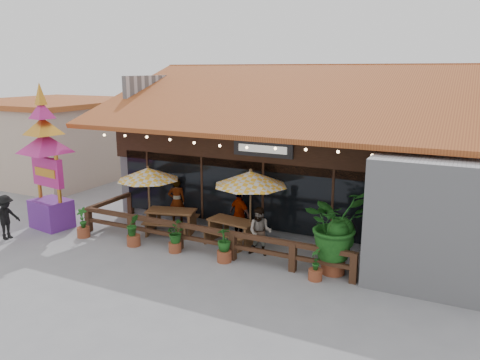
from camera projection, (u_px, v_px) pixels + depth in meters
The scene contains 19 objects.
ground at pixel (254, 256), 15.02m from camera, with size 100.00×100.00×0.00m, color gray.
restaurant_building at pixel (323, 156), 20.16m from camera, with size 15.50×14.73×6.09m.
patio_railing at pixel (189, 230), 15.62m from camera, with size 10.00×2.60×0.92m.
neighbor_building at pixel (56, 137), 26.23m from camera, with size 8.40×8.40×4.22m.
umbrella_left at pixel (148, 174), 17.05m from camera, with size 2.70×2.70×2.45m.
umbrella_right at pixel (251, 179), 15.49m from camera, with size 2.71×2.71×2.67m.
picnic_table_left at pixel (171, 217), 17.16m from camera, with size 2.11×1.94×0.85m.
picnic_table_right at pixel (233, 227), 16.11m from camera, with size 1.88×1.68×0.81m.
thai_sign_tower at pixel (45, 147), 17.11m from camera, with size 2.47×2.47×5.83m.
tropical_plant at pixel (335, 226), 13.47m from camera, with size 2.27×2.39×2.58m.
diner_a at pixel (177, 201), 18.02m from camera, with size 0.66×0.43×1.81m, color #341D10.
diner_b at pixel (260, 232), 14.95m from camera, with size 0.78×0.61×1.60m, color #341D10.
diner_c at pixel (240, 214), 16.59m from camera, with size 1.01×0.42×1.72m, color #341D10.
pedestrian at pixel (6, 217), 16.41m from camera, with size 1.03×0.59×1.60m, color black.
planter_a at pixel (83, 225), 16.67m from camera, with size 0.45×0.45×1.09m.
planter_b at pixel (133, 231), 15.84m from camera, with size 0.51×0.53×1.12m.
planter_c at pixel (175, 235), 15.27m from camera, with size 0.82×0.80×1.03m.
planter_d at pixel (224, 245), 14.50m from camera, with size 0.59×0.59×1.11m.
planter_e at pixel (316, 267), 13.26m from camera, with size 0.40×0.40×0.97m.
Camera 1 is at (5.83, -12.79, 5.86)m, focal length 35.00 mm.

